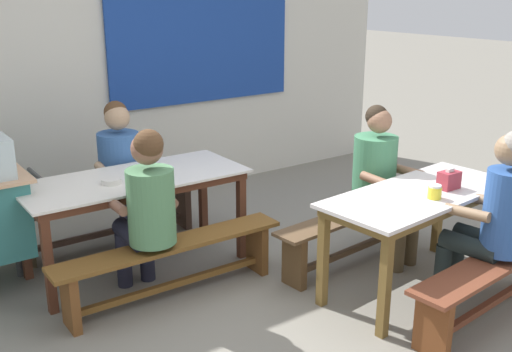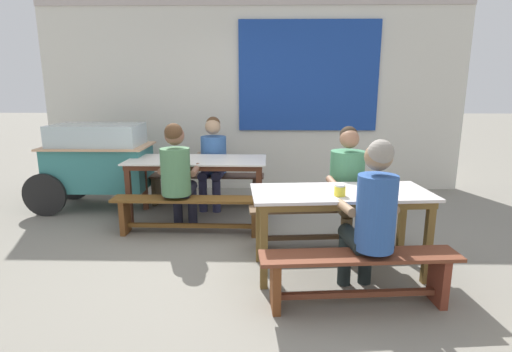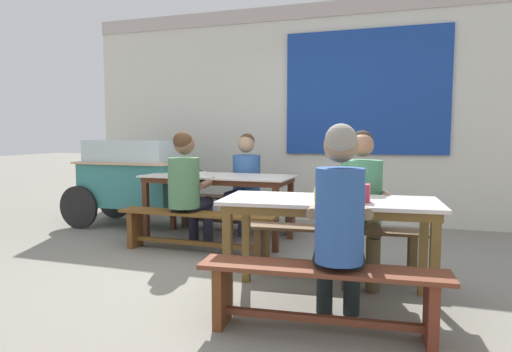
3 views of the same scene
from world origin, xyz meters
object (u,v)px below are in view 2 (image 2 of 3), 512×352
object	(u,v)px
dining_table_far	(197,165)
soup_bowl	(180,158)
food_cart	(98,159)
person_right_near_table	(348,182)
bench_far_back	(205,185)
bench_near_front	(359,271)
tissue_box	(368,186)
bench_far_front	(189,209)
person_left_back_turned	(177,172)
condiment_jar	(340,190)
person_near_front	(372,214)
bench_near_back	(323,221)
person_center_facing	(213,156)
dining_table_near	(340,200)

from	to	relation	value
dining_table_far	soup_bowl	xyz separation A→B (m)	(-0.20, -0.06, 0.09)
food_cart	person_right_near_table	bearing A→B (deg)	-23.40
bench_far_back	bench_near_front	world-z (taller)	same
food_cart	tissue_box	bearing A→B (deg)	-32.07
person_right_near_table	tissue_box	xyz separation A→B (m)	(0.03, -0.61, 0.12)
bench_far_front	person_left_back_turned	xyz separation A→B (m)	(-0.13, 0.07, 0.41)
dining_table_far	bench_far_front	bearing A→B (deg)	-90.63
bench_far_front	condiment_jar	distance (m)	1.87
bench_near_front	bench_far_front	bearing A→B (deg)	136.32
dining_table_far	bench_near_front	xyz separation A→B (m)	(1.54, -2.06, -0.39)
person_right_near_table	person_near_front	bearing A→B (deg)	-92.15
bench_near_back	person_right_near_table	size ratio (longest dim) A/B	1.24
person_center_facing	soup_bowl	size ratio (longest dim) A/B	8.25
bench_near_back	person_near_front	distance (m)	1.18
dining_table_far	food_cart	size ratio (longest dim) A/B	1.01
person_near_front	person_left_back_turned	bearing A→B (deg)	140.35
bench_far_front	person_near_front	distance (m)	2.19
bench_far_back	bench_near_front	bearing A→B (deg)	-59.86
person_left_back_turned	food_cart	bearing A→B (deg)	144.46
condiment_jar	dining_table_near	bearing A→B (deg)	76.27
person_center_facing	person_left_back_turned	size ratio (longest dim) A/B	0.98
bench_near_back	bench_far_front	bearing A→B (deg)	167.67
person_near_front	bench_far_back	bearing A→B (deg)	122.41
bench_near_back	person_right_near_table	bearing A→B (deg)	-9.79
dining_table_far	person_center_facing	distance (m)	0.53
condiment_jar	person_left_back_turned	bearing A→B (deg)	144.89
condiment_jar	food_cart	bearing A→B (deg)	144.70
bench_near_back	person_center_facing	bearing A→B (deg)	132.75
dining_table_near	person_right_near_table	distance (m)	0.57
dining_table_near	bench_near_front	bearing A→B (deg)	-85.09
dining_table_near	bench_far_back	bearing A→B (deg)	125.75
dining_table_far	bench_far_front	distance (m)	0.70
person_right_near_table	person_near_front	distance (m)	1.04
person_near_front	tissue_box	xyz separation A→B (m)	(0.07, 0.42, 0.11)
dining_table_near	person_left_back_turned	bearing A→B (deg)	149.28
dining_table_far	bench_near_front	world-z (taller)	dining_table_far
bench_far_front	bench_near_back	size ratio (longest dim) A/B	1.10
bench_near_front	person_left_back_turned	size ratio (longest dim) A/B	1.21
bench_far_back	food_cart	distance (m)	1.47
bench_near_back	person_left_back_turned	distance (m)	1.68
person_center_facing	dining_table_near	bearing A→B (deg)	-55.75
dining_table_near	person_near_front	size ratio (longest dim) A/B	1.24
person_right_near_table	person_near_front	size ratio (longest dim) A/B	0.98
bench_near_front	dining_table_far	bearing A→B (deg)	126.80
dining_table_far	bench_far_back	size ratio (longest dim) A/B	1.04
dining_table_near	bench_far_back	distance (m)	2.57
dining_table_far	bench_far_front	size ratio (longest dim) A/B	1.00
condiment_jar	soup_bowl	distance (m)	2.28
bench_near_front	person_near_front	distance (m)	0.44
dining_table_near	condiment_jar	size ratio (longest dim) A/B	16.43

